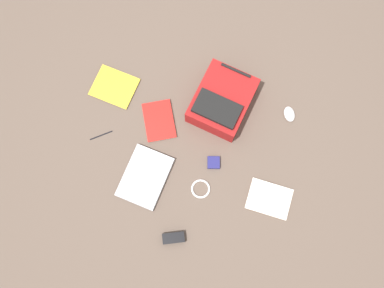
{
  "coord_description": "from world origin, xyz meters",
  "views": [
    {
      "loc": [
        -0.55,
        -0.15,
        2.35
      ],
      "look_at": [
        -0.02,
        -0.05,
        0.02
      ],
      "focal_mm": 37.51,
      "sensor_mm": 36.0,
      "label": 1
    }
  ],
  "objects_px": {
    "book_red": "(114,87)",
    "computer_mouse": "(289,114)",
    "book_comic": "(269,199)",
    "book_manual": "(159,121)",
    "pen_black": "(101,135)",
    "power_brick": "(174,238)",
    "earbud_pouch": "(214,163)",
    "backpack": "(222,101)",
    "cable_coil": "(201,189)",
    "laptop": "(145,177)"
  },
  "relations": [
    {
      "from": "book_comic",
      "to": "book_manual",
      "type": "xyz_separation_m",
      "value": [
        0.34,
        0.73,
        0.0
      ]
    },
    {
      "from": "backpack",
      "to": "earbud_pouch",
      "type": "distance_m",
      "value": 0.37
    },
    {
      "from": "power_brick",
      "to": "earbud_pouch",
      "type": "height_order",
      "value": "power_brick"
    },
    {
      "from": "book_comic",
      "to": "book_red",
      "type": "relative_size",
      "value": 0.89
    },
    {
      "from": "computer_mouse",
      "to": "power_brick",
      "type": "distance_m",
      "value": 1.01
    },
    {
      "from": "backpack",
      "to": "computer_mouse",
      "type": "bearing_deg",
      "value": -87.75
    },
    {
      "from": "laptop",
      "to": "book_red",
      "type": "relative_size",
      "value": 1.26
    },
    {
      "from": "computer_mouse",
      "to": "cable_coil",
      "type": "bearing_deg",
      "value": 29.11
    },
    {
      "from": "laptop",
      "to": "earbud_pouch",
      "type": "height_order",
      "value": "laptop"
    },
    {
      "from": "pen_black",
      "to": "computer_mouse",
      "type": "bearing_deg",
      "value": -72.81
    },
    {
      "from": "computer_mouse",
      "to": "pen_black",
      "type": "distance_m",
      "value": 1.15
    },
    {
      "from": "power_brick",
      "to": "book_manual",
      "type": "bearing_deg",
      "value": 18.58
    },
    {
      "from": "book_comic",
      "to": "pen_black",
      "type": "distance_m",
      "value": 1.07
    },
    {
      "from": "book_manual",
      "to": "cable_coil",
      "type": "xyz_separation_m",
      "value": [
        -0.36,
        -0.32,
        -0.0
      ]
    },
    {
      "from": "book_manual",
      "to": "power_brick",
      "type": "distance_m",
      "value": 0.7
    },
    {
      "from": "book_red",
      "to": "earbud_pouch",
      "type": "relative_size",
      "value": 4.1
    },
    {
      "from": "laptop",
      "to": "power_brick",
      "type": "relative_size",
      "value": 3.0
    },
    {
      "from": "pen_black",
      "to": "cable_coil",
      "type": "bearing_deg",
      "value": -107.66
    },
    {
      "from": "computer_mouse",
      "to": "earbud_pouch",
      "type": "relative_size",
      "value": 1.34
    },
    {
      "from": "backpack",
      "to": "cable_coil",
      "type": "distance_m",
      "value": 0.54
    },
    {
      "from": "backpack",
      "to": "cable_coil",
      "type": "xyz_separation_m",
      "value": [
        -0.53,
        0.03,
        -0.07
      ]
    },
    {
      "from": "pen_black",
      "to": "power_brick",
      "type": "bearing_deg",
      "value": -132.89
    },
    {
      "from": "book_manual",
      "to": "earbud_pouch",
      "type": "distance_m",
      "value": 0.42
    },
    {
      "from": "book_manual",
      "to": "computer_mouse",
      "type": "distance_m",
      "value": 0.79
    },
    {
      "from": "book_comic",
      "to": "computer_mouse",
      "type": "height_order",
      "value": "computer_mouse"
    },
    {
      "from": "book_red",
      "to": "computer_mouse",
      "type": "height_order",
      "value": "computer_mouse"
    },
    {
      "from": "power_brick",
      "to": "book_red",
      "type": "bearing_deg",
      "value": 33.2
    },
    {
      "from": "book_manual",
      "to": "computer_mouse",
      "type": "height_order",
      "value": "computer_mouse"
    },
    {
      "from": "backpack",
      "to": "book_manual",
      "type": "xyz_separation_m",
      "value": [
        -0.17,
        0.35,
        -0.07
      ]
    },
    {
      "from": "cable_coil",
      "to": "book_manual",
      "type": "bearing_deg",
      "value": 41.95
    },
    {
      "from": "pen_black",
      "to": "earbud_pouch",
      "type": "distance_m",
      "value": 0.7
    },
    {
      "from": "backpack",
      "to": "book_red",
      "type": "distance_m",
      "value": 0.68
    },
    {
      "from": "power_brick",
      "to": "cable_coil",
      "type": "bearing_deg",
      "value": -18.29
    },
    {
      "from": "book_comic",
      "to": "book_manual",
      "type": "relative_size",
      "value": 0.91
    },
    {
      "from": "book_comic",
      "to": "power_brick",
      "type": "height_order",
      "value": "power_brick"
    },
    {
      "from": "book_comic",
      "to": "power_brick",
      "type": "distance_m",
      "value": 0.6
    },
    {
      "from": "book_red",
      "to": "pen_black",
      "type": "xyz_separation_m",
      "value": [
        -0.32,
        0.01,
        -0.0
      ]
    },
    {
      "from": "book_comic",
      "to": "book_red",
      "type": "height_order",
      "value": "book_comic"
    },
    {
      "from": "computer_mouse",
      "to": "book_red",
      "type": "bearing_deg",
      "value": -20.33
    },
    {
      "from": "backpack",
      "to": "book_red",
      "type": "relative_size",
      "value": 1.52
    },
    {
      "from": "book_comic",
      "to": "computer_mouse",
      "type": "distance_m",
      "value": 0.53
    },
    {
      "from": "laptop",
      "to": "power_brick",
      "type": "xyz_separation_m",
      "value": [
        -0.31,
        -0.23,
        0.0
      ]
    },
    {
      "from": "book_comic",
      "to": "earbud_pouch",
      "type": "relative_size",
      "value": 3.66
    },
    {
      "from": "book_comic",
      "to": "pen_black",
      "type": "height_order",
      "value": "book_comic"
    },
    {
      "from": "book_manual",
      "to": "power_brick",
      "type": "xyz_separation_m",
      "value": [
        -0.66,
        -0.22,
        0.01
      ]
    },
    {
      "from": "laptop",
      "to": "book_manual",
      "type": "relative_size",
      "value": 1.28
    },
    {
      "from": "cable_coil",
      "to": "pen_black",
      "type": "xyz_separation_m",
      "value": [
        0.21,
        0.65,
        -0.0
      ]
    },
    {
      "from": "book_manual",
      "to": "earbud_pouch",
      "type": "xyz_separation_m",
      "value": [
        -0.19,
        -0.37,
        0.0
      ]
    },
    {
      "from": "backpack",
      "to": "pen_black",
      "type": "relative_size",
      "value": 3.2
    },
    {
      "from": "book_red",
      "to": "earbud_pouch",
      "type": "distance_m",
      "value": 0.78
    }
  ]
}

